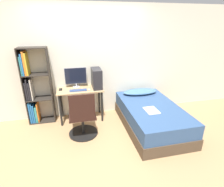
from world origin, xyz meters
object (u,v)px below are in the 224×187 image
at_px(keyboard, 78,90).
at_px(pc_tower, 97,78).
at_px(office_chair, 83,120).
at_px(monitor, 76,77).
at_px(bookshelf, 33,89).
at_px(bed, 151,116).

relative_size(keyboard, pc_tower, 0.84).
distance_m(office_chair, monitor, 1.05).
bearing_deg(keyboard, office_chair, -87.02).
height_order(bookshelf, office_chair, bookshelf).
height_order(bookshelf, monitor, bookshelf).
height_order(keyboard, pc_tower, pc_tower).
distance_m(keyboard, pc_tower, 0.48).
xyz_separation_m(bookshelf, pc_tower, (1.35, -0.09, 0.18)).
relative_size(bookshelf, monitor, 3.38).
xyz_separation_m(keyboard, pc_tower, (0.42, 0.13, 0.20)).
distance_m(bed, keyboard, 1.64).
bearing_deg(keyboard, monitor, 95.69).
height_order(office_chair, bed, office_chair).
bearing_deg(monitor, keyboard, -84.31).
relative_size(bed, pc_tower, 4.34).
height_order(bookshelf, bed, bookshelf).
distance_m(bed, monitor, 1.85).
bearing_deg(bookshelf, keyboard, -12.84).
distance_m(monitor, keyboard, 0.35).
distance_m(bookshelf, office_chair, 1.32).
height_order(office_chair, monitor, monitor).
relative_size(bookshelf, office_chair, 1.75).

